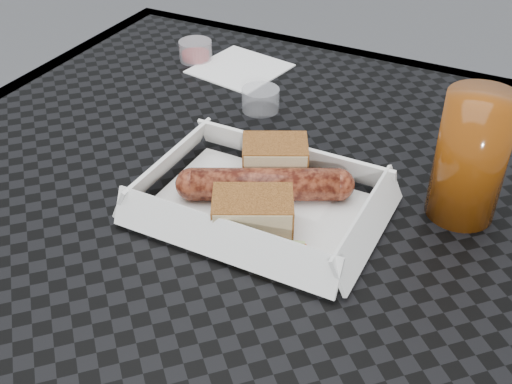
% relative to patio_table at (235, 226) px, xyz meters
% --- Properties ---
extents(patio_table, '(0.80, 0.80, 0.74)m').
position_rel_patio_table_xyz_m(patio_table, '(0.00, 0.00, 0.00)').
color(patio_table, black).
rests_on(patio_table, ground).
extents(food_tray, '(0.22, 0.15, 0.00)m').
position_rel_patio_table_xyz_m(food_tray, '(0.06, -0.05, 0.08)').
color(food_tray, white).
rests_on(food_tray, patio_table).
extents(bratwurst, '(0.17, 0.11, 0.04)m').
position_rel_patio_table_xyz_m(bratwurst, '(0.05, -0.03, 0.10)').
color(bratwurst, brown).
rests_on(bratwurst, food_tray).
extents(bread_near, '(0.09, 0.08, 0.04)m').
position_rel_patio_table_xyz_m(bread_near, '(0.05, 0.01, 0.10)').
color(bread_near, brown).
rests_on(bread_near, food_tray).
extents(bread_far, '(0.09, 0.08, 0.04)m').
position_rel_patio_table_xyz_m(bread_far, '(0.07, -0.08, 0.10)').
color(bread_far, brown).
rests_on(bread_far, food_tray).
extents(veg_garnish, '(0.03, 0.03, 0.00)m').
position_rel_patio_table_xyz_m(veg_garnish, '(0.11, -0.10, 0.08)').
color(veg_garnish, '#D94809').
rests_on(veg_garnish, food_tray).
extents(napkin, '(0.14, 0.14, 0.00)m').
position_rel_patio_table_xyz_m(napkin, '(-0.13, 0.25, 0.08)').
color(napkin, white).
rests_on(napkin, patio_table).
extents(condiment_cup_sauce, '(0.05, 0.05, 0.03)m').
position_rel_patio_table_xyz_m(condiment_cup_sauce, '(-0.20, 0.25, 0.09)').
color(condiment_cup_sauce, maroon).
rests_on(condiment_cup_sauce, patio_table).
extents(condiment_cup_empty, '(0.05, 0.05, 0.03)m').
position_rel_patio_table_xyz_m(condiment_cup_empty, '(-0.04, 0.15, 0.09)').
color(condiment_cup_empty, silver).
rests_on(condiment_cup_empty, patio_table).
extents(drink_glass, '(0.07, 0.07, 0.14)m').
position_rel_patio_table_xyz_m(drink_glass, '(0.24, 0.05, 0.14)').
color(drink_glass, '#652D08').
rests_on(drink_glass, patio_table).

